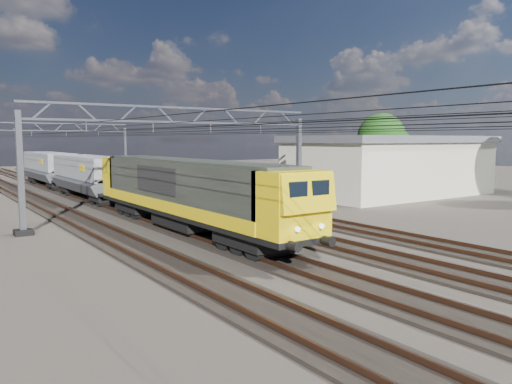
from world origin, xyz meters
TOP-DOWN VIEW (x-y plane):
  - ground at (0.00, 0.00)m, footprint 160.00×160.00m
  - track_outer_west at (-6.00, 0.00)m, footprint 2.60×140.00m
  - track_loco at (-2.00, 0.00)m, footprint 2.60×140.00m
  - track_inner_east at (2.00, 0.00)m, footprint 2.60×140.00m
  - track_outer_east at (6.00, 0.00)m, footprint 2.60×140.00m
  - catenary_gantry_mid at (0.00, 4.00)m, footprint 19.90×0.90m
  - catenary_gantry_far at (0.00, 40.00)m, footprint 19.90×0.90m
  - overhead_wires at (0.00, 8.00)m, footprint 12.03×140.00m
  - locomotive at (-2.00, -0.27)m, footprint 2.76×21.10m
  - hopper_wagon_lead at (-2.00, 17.42)m, footprint 3.38×13.00m
  - hopper_wagon_mid at (-2.00, 31.62)m, footprint 3.38×13.00m
  - industrial_shed at (22.00, 6.00)m, footprint 18.60×10.60m
  - tree_far at (30.32, 13.79)m, footprint 5.82×5.42m

SIDE VIEW (x-z plane):
  - ground at x=0.00m, z-range 0.00..0.00m
  - track_outer_west at x=-6.00m, z-range -0.08..0.22m
  - track_loco at x=-2.00m, z-range -0.08..0.22m
  - track_inner_east at x=2.00m, z-range -0.08..0.22m
  - track_outer_east at x=6.00m, z-range -0.08..0.22m
  - hopper_wagon_lead at x=-2.00m, z-range 0.60..3.86m
  - hopper_wagon_mid at x=-2.00m, z-range 0.60..3.86m
  - locomotive at x=-2.00m, z-range 0.52..4.14m
  - industrial_shed at x=22.00m, z-range 0.03..5.43m
  - catenary_gantry_mid at x=0.00m, z-range 0.35..7.46m
  - catenary_gantry_far at x=0.00m, z-range 0.35..7.46m
  - tree_far at x=30.32m, z-range 1.11..9.19m
  - overhead_wires at x=0.00m, z-range 5.48..6.02m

